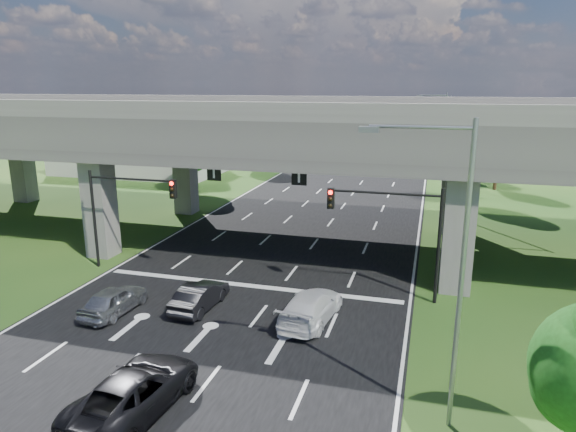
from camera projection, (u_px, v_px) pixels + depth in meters
The scene contains 19 objects.
ground at pixel (224, 312), 25.32m from camera, with size 160.00×160.00×0.00m, color #1A3F14.
road at pixel (281, 250), 34.63m from camera, with size 18.00×120.00×0.03m, color black.
overpass at pixel (289, 130), 34.52m from camera, with size 80.00×15.00×10.00m.
warehouse at pixel (139, 157), 64.27m from camera, with size 20.00×10.00×4.00m, color #9E9E99.
signal_right at pixel (396, 222), 25.89m from camera, with size 5.76×0.54×6.00m.
signal_left at pixel (124, 203), 30.00m from camera, with size 5.76×0.54×6.00m.
streetlight_near at pixel (450, 256), 15.61m from camera, with size 3.38×0.25×10.00m.
streetlight_far at pixel (442, 146), 43.57m from camera, with size 3.38×0.25×10.00m.
streetlight_beyond at pixel (441, 130), 58.48m from camera, with size 3.38×0.25×10.00m.
tree_left_near at pixel (194, 146), 52.02m from camera, with size 4.50×4.50×7.80m.
tree_left_mid at pixel (201, 143), 60.42m from camera, with size 3.91×3.90×6.76m.
tree_left_far at pixel (256, 130), 66.58m from camera, with size 4.80×4.80×8.32m.
tree_right_near at pixel (474, 156), 46.86m from camera, with size 4.20×4.20×7.28m.
tree_right_mid at pixel (499, 151), 53.60m from camera, with size 3.91×3.90×6.76m.
tree_right_far at pixel (456, 136), 61.95m from camera, with size 4.50×4.50×7.80m.
car_silver at pixel (114, 300), 24.97m from camera, with size 1.59×3.96×1.35m, color #A2A4A9.
car_dark at pixel (200, 296), 25.50m from camera, with size 1.41×4.03×1.33m, color black.
car_white at pixel (311, 307), 24.16m from camera, with size 2.01×4.94×1.43m, color silver.
car_trailing at pixel (135, 391), 17.46m from camera, with size 2.51×5.44×1.51m, color black.
Camera 1 is at (9.38, -21.59, 10.92)m, focal length 32.00 mm.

